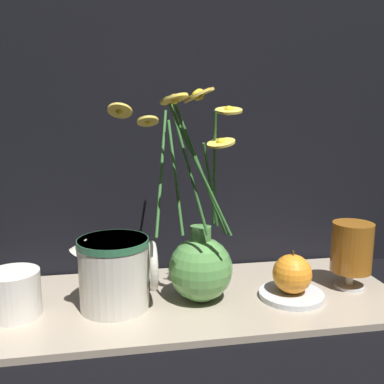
{
  "coord_description": "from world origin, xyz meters",
  "views": [
    {
      "loc": [
        -0.12,
        -0.73,
        0.35
      ],
      "look_at": [
        0.01,
        0.0,
        0.21
      ],
      "focal_mm": 40.0,
      "sensor_mm": 36.0,
      "label": 1
    }
  ],
  "objects_px": {
    "yellow_mug": "(12,294)",
    "orange_fruit": "(292,274)",
    "vase_with_flowers": "(200,260)",
    "ceramic_pitcher": "(115,270)",
    "tea_glass": "(352,249)"
  },
  "relations": [
    {
      "from": "yellow_mug",
      "to": "ceramic_pitcher",
      "type": "relative_size",
      "value": 0.67
    },
    {
      "from": "yellow_mug",
      "to": "orange_fruit",
      "type": "relative_size",
      "value": 1.24
    },
    {
      "from": "ceramic_pitcher",
      "to": "tea_glass",
      "type": "relative_size",
      "value": 1.13
    },
    {
      "from": "vase_with_flowers",
      "to": "yellow_mug",
      "type": "relative_size",
      "value": 3.78
    },
    {
      "from": "ceramic_pitcher",
      "to": "orange_fruit",
      "type": "height_order",
      "value": "ceramic_pitcher"
    },
    {
      "from": "ceramic_pitcher",
      "to": "tea_glass",
      "type": "distance_m",
      "value": 0.45
    },
    {
      "from": "vase_with_flowers",
      "to": "ceramic_pitcher",
      "type": "xyz_separation_m",
      "value": [
        -0.15,
        -0.0,
        -0.01
      ]
    },
    {
      "from": "tea_glass",
      "to": "orange_fruit",
      "type": "bearing_deg",
      "value": -169.58
    },
    {
      "from": "vase_with_flowers",
      "to": "yellow_mug",
      "type": "distance_m",
      "value": 0.32
    },
    {
      "from": "yellow_mug",
      "to": "tea_glass",
      "type": "bearing_deg",
      "value": 0.86
    },
    {
      "from": "vase_with_flowers",
      "to": "orange_fruit",
      "type": "bearing_deg",
      "value": -6.78
    },
    {
      "from": "ceramic_pitcher",
      "to": "tea_glass",
      "type": "xyz_separation_m",
      "value": [
        0.45,
        0.01,
        0.01
      ]
    },
    {
      "from": "yellow_mug",
      "to": "orange_fruit",
      "type": "bearing_deg",
      "value": -1.71
    },
    {
      "from": "orange_fruit",
      "to": "tea_glass",
      "type": "bearing_deg",
      "value": 10.42
    },
    {
      "from": "ceramic_pitcher",
      "to": "tea_glass",
      "type": "height_order",
      "value": "ceramic_pitcher"
    }
  ]
}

